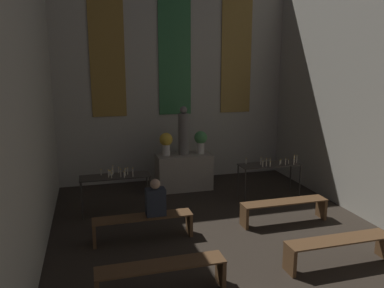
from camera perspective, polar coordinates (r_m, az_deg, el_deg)
name	(u,v)px	position (r m, az deg, el deg)	size (l,w,h in m)	color
wall_back	(174,75)	(10.37, -2.72, 10.53)	(6.56, 0.16, 5.80)	#B2AD9E
wall_left	(5,90)	(4.85, -26.58, 7.41)	(0.12, 10.83, 5.80)	#B2AD9E
altar	(184,172)	(9.77, -1.26, -4.22)	(1.41, 0.69, 0.92)	gray
statue	(184,132)	(9.54, -1.29, 1.79)	(0.27, 0.27, 1.24)	slate
flower_vase_left	(166,142)	(9.48, -3.97, 0.34)	(0.34, 0.34, 0.59)	beige
flower_vase_right	(201,140)	(9.70, 1.34, 0.63)	(0.34, 0.34, 0.59)	beige
candle_rack_left	(115,180)	(8.28, -11.59, -5.40)	(1.50, 0.50, 1.04)	#332D28
candle_rack_right	(270,168)	(9.24, 11.75, -3.58)	(1.50, 0.50, 1.04)	#332D28
pew_third_left	(161,273)	(5.55, -4.69, -18.94)	(1.83, 0.36, 0.46)	brown
pew_third_right	(339,246)	(6.65, 21.52, -14.29)	(1.83, 0.36, 0.46)	brown
pew_back_left	(143,223)	(7.11, -7.46, -11.80)	(1.83, 0.36, 0.46)	brown
pew_back_right	(284,207)	(8.00, 13.87, -9.30)	(1.83, 0.36, 0.46)	brown
person_seated	(155,200)	(6.98, -5.58, -8.43)	(0.36, 0.24, 0.69)	#282D38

